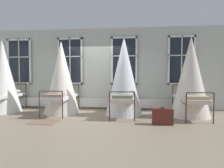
{
  "coord_description": "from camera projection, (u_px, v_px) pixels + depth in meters",
  "views": [
    {
      "loc": [
        1.4,
        -6.38,
        1.34
      ],
      "look_at": [
        0.72,
        -0.0,
        1.05
      ],
      "focal_mm": 30.15,
      "sensor_mm": 36.0,
      "label": 1
    }
  ],
  "objects": [
    {
      "name": "cot_first",
      "position": [
        3.0,
        77.0,
        6.87
      ],
      "size": [
        1.26,
        1.88,
        2.64
      ],
      "rotation": [
        0.0,
        0.0,
        1.6
      ],
      "color": "#4C3323",
      "rests_on": "ground"
    },
    {
      "name": "cot_third",
      "position": [
        124.0,
        77.0,
        6.39
      ],
      "size": [
        1.26,
        1.87,
        2.65
      ],
      "rotation": [
        0.0,
        0.0,
        1.55
      ],
      "color": "#4C3323",
      "rests_on": "ground"
    },
    {
      "name": "cot_second",
      "position": [
        61.0,
        78.0,
        6.65
      ],
      "size": [
        1.26,
        1.86,
        2.55
      ],
      "rotation": [
        0.0,
        0.0,
        1.58
      ],
      "color": "#4C3323",
      "rests_on": "ground"
    },
    {
      "name": "ground",
      "position": [
        91.0,
        114.0,
        6.55
      ],
      "size": [
        20.36,
        20.36,
        0.0
      ],
      "primitive_type": "plane",
      "color": "gray"
    },
    {
      "name": "rug_second",
      "position": [
        44.0,
        122.0,
        5.37
      ],
      "size": [
        0.82,
        0.6,
        0.01
      ],
      "primitive_type": "cube",
      "rotation": [
        0.0,
        0.0,
        -0.05
      ],
      "color": "brown",
      "rests_on": "ground"
    },
    {
      "name": "window_bank",
      "position": [
        97.0,
        82.0,
        7.52
      ],
      "size": [
        7.59,
        0.1,
        2.79
      ],
      "color": "black",
      "rests_on": "ground"
    },
    {
      "name": "suitcase_dark",
      "position": [
        162.0,
        116.0,
        5.13
      ],
      "size": [
        0.57,
        0.24,
        0.47
      ],
      "rotation": [
        0.0,
        0.0,
        -0.06
      ],
      "color": "#5B231E",
      "rests_on": "ground"
    },
    {
      "name": "back_wall_with_windows",
      "position": [
        97.0,
        69.0,
        7.62
      ],
      "size": [
        11.18,
        0.1,
        3.22
      ],
      "primitive_type": "cube",
      "color": "#B2B7AD",
      "rests_on": "ground"
    },
    {
      "name": "cot_fourth",
      "position": [
        190.0,
        78.0,
        6.11
      ],
      "size": [
        1.26,
        1.86,
        2.62
      ],
      "rotation": [
        0.0,
        0.0,
        1.56
      ],
      "color": "#4C3323",
      "rests_on": "ground"
    }
  ]
}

